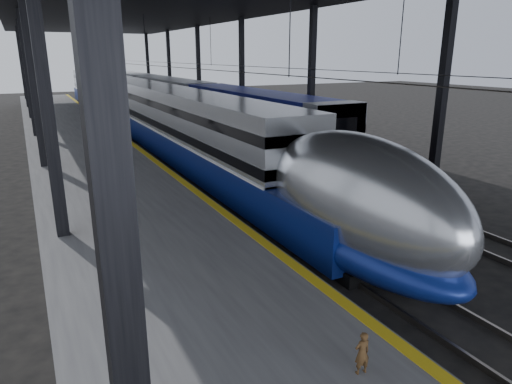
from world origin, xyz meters
TOP-DOWN VIEW (x-y plane):
  - ground at (0.00, 0.00)m, footprint 160.00×160.00m
  - platform at (-3.50, 20.00)m, footprint 6.00×80.00m
  - yellow_strip at (-0.70, 20.00)m, footprint 0.30×80.00m
  - rails at (4.50, 20.00)m, footprint 6.52×80.00m
  - canopy at (1.90, 20.00)m, footprint 18.00×75.00m
  - tgv_train at (2.00, 28.55)m, footprint 2.94×65.20m
  - second_train at (7.00, 35.67)m, footprint 2.92×56.05m
  - child at (-1.86, -4.01)m, footprint 0.30×0.21m

SIDE VIEW (x-z plane):
  - ground at x=0.00m, z-range 0.00..0.00m
  - rails at x=4.50m, z-range 0.00..0.16m
  - platform at x=-3.50m, z-range 0.00..1.00m
  - yellow_strip at x=-0.70m, z-range 1.00..1.01m
  - child at x=-1.86m, z-range 1.00..1.79m
  - tgv_train at x=2.00m, z-range -0.14..4.08m
  - second_train at x=7.00m, z-range 0.03..4.04m
  - canopy at x=1.90m, z-range 4.38..13.85m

